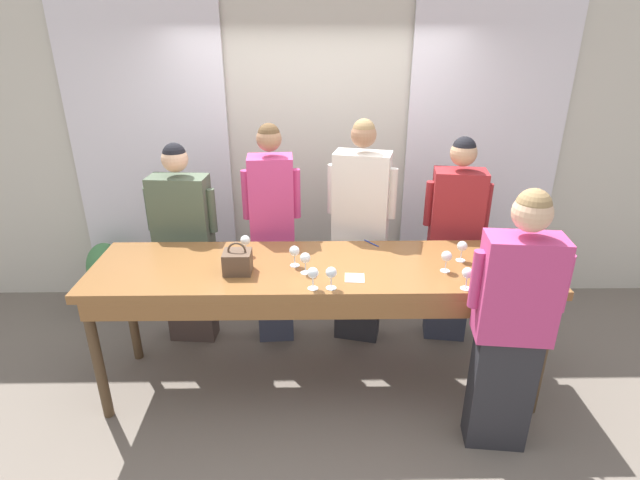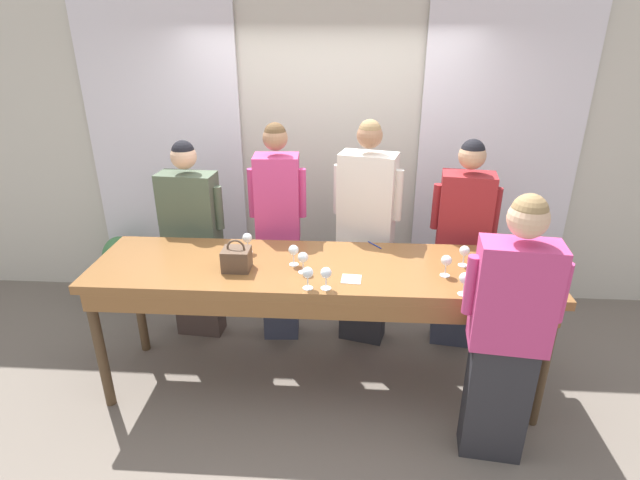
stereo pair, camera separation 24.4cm
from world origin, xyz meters
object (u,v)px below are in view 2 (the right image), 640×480
at_px(wine_glass_front_right, 464,252).
at_px(wine_glass_center_right, 524,240).
at_px(wine_bottle, 516,271).
at_px(handbag, 237,259).
at_px(wine_glass_back_left, 308,273).
at_px(tasting_bar, 319,278).
at_px(wine_glass_back_right, 465,279).
at_px(host_pouring, 508,333).
at_px(wine_glass_front_mid, 294,251).
at_px(wine_glass_center_mid, 326,274).
at_px(wine_glass_center_left, 247,239).
at_px(wine_glass_front_left, 303,258).
at_px(guest_pink_top, 279,234).
at_px(guest_olive_jacket, 193,241).
at_px(guest_cream_sweater, 366,235).
at_px(potted_plant, 122,269).
at_px(wine_glass_back_mid, 446,261).
at_px(guest_striped_shirt, 461,245).

relative_size(wine_glass_front_right, wine_glass_center_right, 1.00).
height_order(wine_bottle, handbag, wine_bottle).
xyz_separation_m(wine_bottle, wine_glass_back_left, (-1.27, -0.08, -0.02)).
distance_m(tasting_bar, wine_glass_back_right, 0.97).
bearing_deg(wine_glass_back_left, host_pouring, -12.43).
xyz_separation_m(tasting_bar, wine_glass_front_mid, (-0.17, 0.01, 0.19)).
bearing_deg(wine_glass_center_mid, wine_bottle, 3.97).
bearing_deg(wine_glass_front_mid, wine_glass_center_left, 152.56).
bearing_deg(wine_glass_front_left, wine_glass_front_right, 9.01).
bearing_deg(wine_glass_front_right, wine_glass_back_right, -100.98).
relative_size(wine_glass_center_left, guest_pink_top, 0.08).
relative_size(wine_glass_front_mid, guest_olive_jacket, 0.09).
height_order(wine_glass_center_mid, wine_glass_back_right, same).
distance_m(wine_glass_center_right, host_pouring, 0.94).
xyz_separation_m(wine_glass_back_left, guest_pink_top, (-0.32, 0.95, -0.15)).
relative_size(guest_cream_sweater, host_pouring, 1.09).
bearing_deg(wine_bottle, guest_cream_sweater, 135.82).
distance_m(guest_cream_sweater, potted_plant, 2.39).
bearing_deg(wine_glass_front_left, wine_glass_center_mid, -52.22).
bearing_deg(wine_glass_front_left, host_pouring, -21.14).
bearing_deg(guest_pink_top, wine_glass_back_left, -71.54).
distance_m(wine_glass_back_left, wine_glass_back_mid, 0.91).
bearing_deg(host_pouring, guest_pink_top, 140.74).
xyz_separation_m(wine_glass_back_right, guest_pink_top, (-1.26, 0.97, -0.14)).
height_order(wine_glass_center_left, guest_pink_top, guest_pink_top).
xyz_separation_m(wine_glass_front_right, guest_striped_shirt, (0.11, 0.57, -0.21)).
xyz_separation_m(wine_bottle, wine_glass_front_left, (-1.32, 0.13, -0.02)).
bearing_deg(guest_olive_jacket, potted_plant, 152.93).
bearing_deg(wine_glass_front_left, wine_glass_back_right, -12.89).
bearing_deg(wine_glass_back_right, wine_glass_back_mid, 106.09).
xyz_separation_m(tasting_bar, wine_glass_back_mid, (0.83, -0.08, 0.19)).
relative_size(wine_glass_center_right, guest_cream_sweater, 0.08).
distance_m(wine_glass_back_mid, host_pouring, 0.60).
bearing_deg(potted_plant, guest_cream_sweater, -11.05).
distance_m(handbag, wine_glass_front_mid, 0.38).
height_order(handbag, host_pouring, host_pouring).
xyz_separation_m(guest_olive_jacket, guest_striped_shirt, (2.16, 0.00, 0.02)).
distance_m(wine_glass_back_left, guest_cream_sweater, 1.04).
distance_m(handbag, guest_cream_sweater, 1.14).
distance_m(tasting_bar, host_pouring, 1.25).
relative_size(host_pouring, potted_plant, 2.52).
relative_size(tasting_bar, guest_olive_jacket, 1.83).
bearing_deg(wine_glass_front_mid, potted_plant, 148.73).
distance_m(wine_bottle, wine_glass_front_right, 0.39).
bearing_deg(wine_glass_back_left, handbag, 154.84).
relative_size(tasting_bar, wine_glass_front_mid, 21.30).
bearing_deg(guest_pink_top, wine_bottle, -28.64).
bearing_deg(wine_bottle, wine_glass_center_mid, -176.03).
bearing_deg(guest_pink_top, wine_glass_center_mid, -65.61).
distance_m(wine_glass_front_left, wine_glass_back_mid, 0.93).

